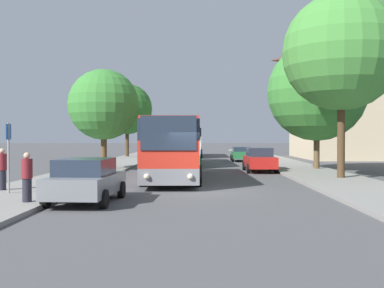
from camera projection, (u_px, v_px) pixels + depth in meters
name	position (u px, v px, depth m)	size (l,w,h in m)	color
ground_plane	(199.00, 191.00, 19.15)	(300.00, 300.00, 0.00)	#4C4C4F
sidewalk_left	(37.00, 189.00, 19.28)	(4.00, 120.00, 0.15)	gray
sidewalk_right	(364.00, 190.00, 19.02)	(4.00, 120.00, 0.15)	gray
building_right_background	(377.00, 91.00, 48.81)	(16.40, 13.14, 14.59)	#C6B28E
bus_front	(173.00, 148.00, 24.15)	(3.12, 11.20, 3.22)	gray
bus_middle	(184.00, 144.00, 37.99)	(2.99, 12.04, 3.22)	#238942
bus_rear	(190.00, 141.00, 52.93)	(2.80, 11.40, 3.42)	#2D519E
parked_car_left_curb	(86.00, 180.00, 15.70)	(2.25, 4.23, 1.55)	slate
parked_car_right_near	(259.00, 159.00, 29.77)	(1.98, 4.33, 1.59)	red
parked_car_right_far	(242.00, 154.00, 42.78)	(2.12, 4.21, 1.36)	#236B38
bus_stop_sign	(8.00, 150.00, 17.18)	(0.08, 0.45, 2.71)	gray
pedestrian_waiting_near	(27.00, 177.00, 14.86)	(0.36, 0.36, 1.64)	#23232D
pedestrian_waiting_far	(2.00, 169.00, 18.22)	(0.36, 0.36, 1.70)	#23232D
tree_left_near	(127.00, 109.00, 50.00)	(5.62, 5.62, 8.08)	#47331E
tree_left_far	(104.00, 105.00, 30.34)	(4.78, 4.78, 6.74)	#513D23
tree_right_near	(342.00, 52.00, 23.76)	(6.22, 6.22, 9.78)	#47331E
tree_right_mid	(317.00, 92.00, 30.64)	(6.74, 6.74, 8.63)	brown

